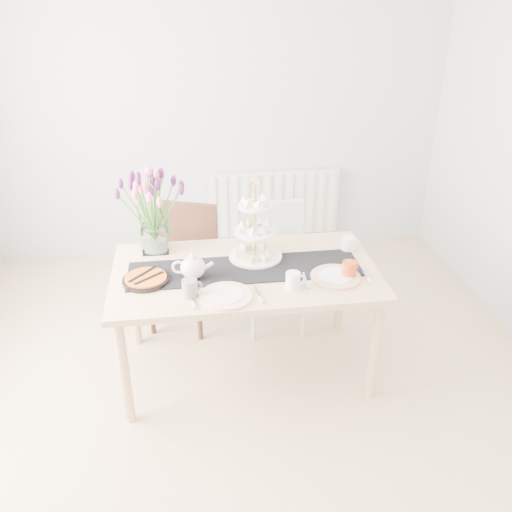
{
  "coord_description": "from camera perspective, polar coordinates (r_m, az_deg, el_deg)",
  "views": [
    {
      "loc": [
        -0.29,
        -2.4,
        2.35
      ],
      "look_at": [
        0.09,
        0.39,
        0.87
      ],
      "focal_mm": 38.0,
      "sensor_mm": 36.0,
      "label": 1
    }
  ],
  "objects": [
    {
      "name": "tart_tin",
      "position": [
        3.21,
        -11.52,
        -2.42
      ],
      "size": [
        0.27,
        0.27,
        0.03
      ],
      "rotation": [
        0.0,
        0.0,
        0.41
      ],
      "color": "black",
      "rests_on": "dining_table"
    },
    {
      "name": "room_shell",
      "position": [
        2.64,
        -0.83,
        4.32
      ],
      "size": [
        4.5,
        4.5,
        4.5
      ],
      "color": "tan",
      "rests_on": "ground"
    },
    {
      "name": "plate_right",
      "position": [
        3.22,
        8.37,
        -2.18
      ],
      "size": [
        0.32,
        0.32,
        0.02
      ],
      "primitive_type": "cylinder",
      "rotation": [
        0.0,
        0.0,
        -0.07
      ],
      "color": "silver",
      "rests_on": "dining_table"
    },
    {
      "name": "dining_table",
      "position": [
        3.31,
        -1.16,
        -2.61
      ],
      "size": [
        1.6,
        0.9,
        0.75
      ],
      "color": "tan",
      "rests_on": "ground"
    },
    {
      "name": "mug_grey",
      "position": [
        3.01,
        -7.0,
        -3.38
      ],
      "size": [
        0.11,
        0.11,
        0.1
      ],
      "primitive_type": "cylinder",
      "rotation": [
        0.0,
        0.0,
        0.38
      ],
      "color": "slate",
      "rests_on": "dining_table"
    },
    {
      "name": "mug_white",
      "position": [
        3.07,
        3.9,
        -2.6
      ],
      "size": [
        0.1,
        0.1,
        0.1
      ],
      "primitive_type": "cylinder",
      "rotation": [
        0.0,
        0.0,
        0.2
      ],
      "color": "white",
      "rests_on": "dining_table"
    },
    {
      "name": "chair_brown",
      "position": [
        3.97,
        -7.53,
        -0.01
      ],
      "size": [
        0.56,
        0.56,
        0.89
      ],
      "rotation": [
        0.0,
        0.0,
        -0.34
      ],
      "color": "#391E14",
      "rests_on": "ground"
    },
    {
      "name": "teapot",
      "position": [
        3.17,
        -6.65,
        -1.21
      ],
      "size": [
        0.26,
        0.23,
        0.15
      ],
      "primitive_type": null,
      "rotation": [
        0.0,
        0.0,
        -0.16
      ],
      "color": "white",
      "rests_on": "dining_table"
    },
    {
      "name": "chair_white",
      "position": [
        3.92,
        1.96,
        0.03
      ],
      "size": [
        0.46,
        0.46,
        0.9
      ],
      "rotation": [
        0.0,
        0.0,
        -0.03
      ],
      "color": "silver",
      "rests_on": "ground"
    },
    {
      "name": "cake_stand",
      "position": [
        3.34,
        -0.05,
        1.88
      ],
      "size": [
        0.33,
        0.33,
        0.49
      ],
      "rotation": [
        0.0,
        0.0,
        0.1
      ],
      "color": "gold",
      "rests_on": "dining_table"
    },
    {
      "name": "radiator",
      "position": [
        5.03,
        1.88,
        5.55
      ],
      "size": [
        1.2,
        0.08,
        0.6
      ],
      "primitive_type": "cube",
      "color": "white",
      "rests_on": "room_shell"
    },
    {
      "name": "table_runner",
      "position": [
        3.27,
        -1.17,
        -1.4
      ],
      "size": [
        1.4,
        0.35,
        0.01
      ],
      "primitive_type": "cube",
      "color": "black",
      "rests_on": "dining_table"
    },
    {
      "name": "mug_orange",
      "position": [
        3.22,
        9.77,
        -1.41
      ],
      "size": [
        0.11,
        0.11,
        0.1
      ],
      "primitive_type": "cylinder",
      "rotation": [
        0.0,
        0.0,
        0.47
      ],
      "color": "#CC4016",
      "rests_on": "dining_table"
    },
    {
      "name": "tulip_vase",
      "position": [
        3.43,
        -10.91,
        5.64
      ],
      "size": [
        0.62,
        0.62,
        0.52
      ],
      "rotation": [
        0.0,
        0.0,
        0.14
      ],
      "color": "silver",
      "rests_on": "dining_table"
    },
    {
      "name": "plate_left",
      "position": [
        3.01,
        -3.15,
        -4.22
      ],
      "size": [
        0.34,
        0.34,
        0.02
      ],
      "primitive_type": "cylinder",
      "rotation": [
        0.0,
        0.0,
        0.15
      ],
      "color": "white",
      "rests_on": "dining_table"
    },
    {
      "name": "cream_jug",
      "position": [
        3.54,
        9.67,
        1.27
      ],
      "size": [
        0.09,
        0.09,
        0.09
      ],
      "primitive_type": "cylinder",
      "rotation": [
        0.0,
        0.0,
        0.07
      ],
      "color": "white",
      "rests_on": "dining_table"
    }
  ]
}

